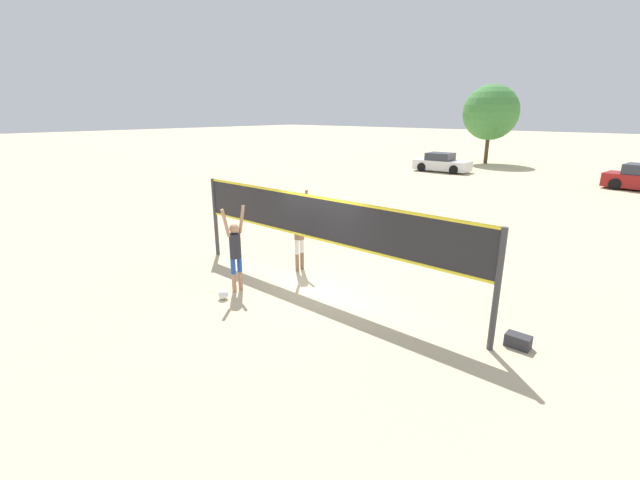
{
  "coord_description": "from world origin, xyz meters",
  "views": [
    {
      "loc": [
        6.56,
        -7.53,
        4.33
      ],
      "look_at": [
        0.0,
        0.0,
        1.32
      ],
      "focal_mm": 24.0,
      "sensor_mm": 36.0,
      "label": 1
    }
  ],
  "objects_px": {
    "volleyball_net": "(320,225)",
    "tree_right_cluster": "(491,113)",
    "volleyball": "(223,294)",
    "gear_bag": "(518,341)",
    "player_spiker": "(235,248)",
    "player_blocker": "(299,229)",
    "parked_car_mid": "(442,163)"
  },
  "relations": [
    {
      "from": "player_spiker",
      "to": "player_blocker",
      "type": "bearing_deg",
      "value": -4.8
    },
    {
      "from": "volleyball_net",
      "to": "player_spiker",
      "type": "xyz_separation_m",
      "value": [
        -1.54,
        -1.39,
        -0.56
      ]
    },
    {
      "from": "parked_car_mid",
      "to": "volleyball_net",
      "type": "bearing_deg",
      "value": -74.1
    },
    {
      "from": "player_spiker",
      "to": "gear_bag",
      "type": "relative_size",
      "value": 4.75
    },
    {
      "from": "gear_bag",
      "to": "player_spiker",
      "type": "bearing_deg",
      "value": -163.63
    },
    {
      "from": "tree_right_cluster",
      "to": "player_blocker",
      "type": "bearing_deg",
      "value": -78.77
    },
    {
      "from": "player_blocker",
      "to": "volleyball",
      "type": "distance_m",
      "value": 2.85
    },
    {
      "from": "player_spiker",
      "to": "volleyball",
      "type": "bearing_deg",
      "value": -164.6
    },
    {
      "from": "player_spiker",
      "to": "gear_bag",
      "type": "height_order",
      "value": "player_spiker"
    },
    {
      "from": "volleyball_net",
      "to": "tree_right_cluster",
      "type": "bearing_deg",
      "value": 103.47
    },
    {
      "from": "volleyball",
      "to": "gear_bag",
      "type": "height_order",
      "value": "gear_bag"
    },
    {
      "from": "volleyball_net",
      "to": "parked_car_mid",
      "type": "xyz_separation_m",
      "value": [
        -7.74,
        22.73,
        -1.08
      ]
    },
    {
      "from": "volleyball_net",
      "to": "volleyball",
      "type": "xyz_separation_m",
      "value": [
        -1.39,
        -1.95,
        -1.58
      ]
    },
    {
      "from": "gear_bag",
      "to": "tree_right_cluster",
      "type": "height_order",
      "value": "tree_right_cluster"
    },
    {
      "from": "player_spiker",
      "to": "tree_right_cluster",
      "type": "height_order",
      "value": "tree_right_cluster"
    },
    {
      "from": "player_blocker",
      "to": "tree_right_cluster",
      "type": "relative_size",
      "value": 0.35
    },
    {
      "from": "gear_bag",
      "to": "volleyball_net",
      "type": "bearing_deg",
      "value": -174.69
    },
    {
      "from": "player_blocker",
      "to": "tree_right_cluster",
      "type": "xyz_separation_m",
      "value": [
        -5.84,
        29.4,
        3.04
      ]
    },
    {
      "from": "tree_right_cluster",
      "to": "gear_bag",
      "type": "bearing_deg",
      "value": -68.21
    },
    {
      "from": "player_blocker",
      "to": "tree_right_cluster",
      "type": "distance_m",
      "value": 30.13
    },
    {
      "from": "volleyball",
      "to": "gear_bag",
      "type": "distance_m",
      "value": 6.49
    },
    {
      "from": "player_spiker",
      "to": "tree_right_cluster",
      "type": "distance_m",
      "value": 32.14
    },
    {
      "from": "tree_right_cluster",
      "to": "volleyball",
      "type": "bearing_deg",
      "value": -79.71
    },
    {
      "from": "volleyball_net",
      "to": "tree_right_cluster",
      "type": "distance_m",
      "value": 31.05
    },
    {
      "from": "volleyball_net",
      "to": "tree_right_cluster",
      "type": "height_order",
      "value": "tree_right_cluster"
    },
    {
      "from": "player_spiker",
      "to": "volleyball_net",
      "type": "bearing_deg",
      "value": -48.06
    },
    {
      "from": "player_spiker",
      "to": "parked_car_mid",
      "type": "relative_size",
      "value": 0.53
    },
    {
      "from": "volleyball_net",
      "to": "volleyball",
      "type": "distance_m",
      "value": 2.87
    },
    {
      "from": "volleyball_net",
      "to": "tree_right_cluster",
      "type": "relative_size",
      "value": 1.33
    },
    {
      "from": "player_spiker",
      "to": "volleyball",
      "type": "distance_m",
      "value": 1.17
    },
    {
      "from": "player_spiker",
      "to": "parked_car_mid",
      "type": "xyz_separation_m",
      "value": [
        -6.2,
        24.11,
        -0.52
      ]
    },
    {
      "from": "player_blocker",
      "to": "gear_bag",
      "type": "relative_size",
      "value": 5.0
    }
  ]
}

